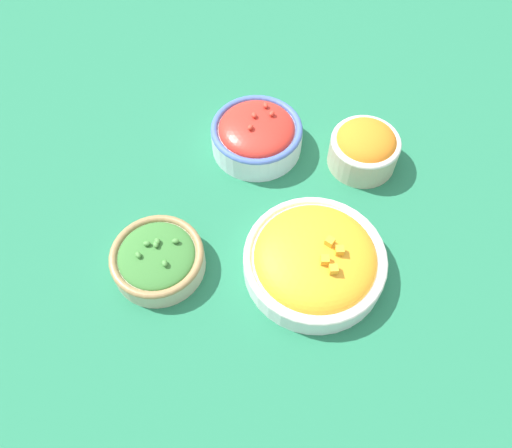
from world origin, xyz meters
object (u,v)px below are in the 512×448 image
bowl_cherry_tomatoes (257,134)px  bowl_broccoli (158,258)px  bowl_squash (315,260)px  bowl_carrots (365,147)px

bowl_cherry_tomatoes → bowl_broccoli: (0.28, -0.01, -0.01)m
bowl_squash → bowl_broccoli: bearing=-61.2°
bowl_broccoli → bowl_squash: 0.24m
bowl_cherry_tomatoes → bowl_squash: (0.17, 0.20, -0.01)m
bowl_broccoli → bowl_cherry_tomatoes: bearing=177.9°
bowl_cherry_tomatoes → bowl_squash: 0.26m
bowl_squash → bowl_carrots: bearing=-174.9°
bowl_broccoli → bowl_carrots: 0.39m
bowl_cherry_tomatoes → bowl_carrots: (-0.06, 0.18, 0.00)m
bowl_carrots → bowl_squash: 0.23m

